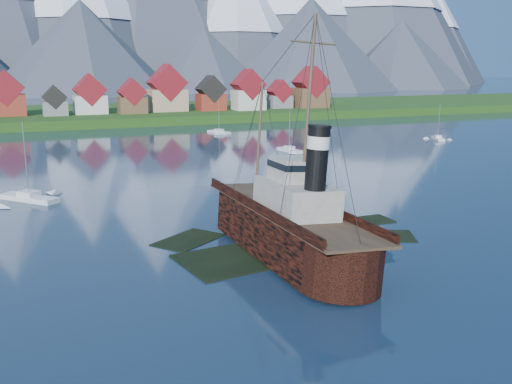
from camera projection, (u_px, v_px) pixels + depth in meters
name	position (u px, v px, depth m)	size (l,w,h in m)	color
ground	(281.00, 246.00, 64.16)	(1400.00, 1400.00, 0.00)	#15273C
shoal	(286.00, 241.00, 66.85)	(31.71, 21.24, 1.14)	black
shore_bank	(92.00, 118.00, 217.23)	(600.00, 80.00, 3.20)	#1F3F12
seawall	(106.00, 128.00, 183.01)	(600.00, 2.50, 2.00)	#3F3D38
tugboat_wreck	(279.00, 221.00, 62.03)	(7.65, 32.97, 26.12)	black
sailboat_a	(29.00, 199.00, 85.37)	(8.53, 9.25, 12.31)	silver
sailboat_d	(438.00, 139.00, 155.01)	(4.65, 7.42, 9.98)	silver
sailboat_e	(219.00, 132.00, 169.63)	(5.07, 8.98, 10.17)	silver
sailboat_f	(289.00, 151.00, 133.54)	(3.33, 8.32, 10.91)	silver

